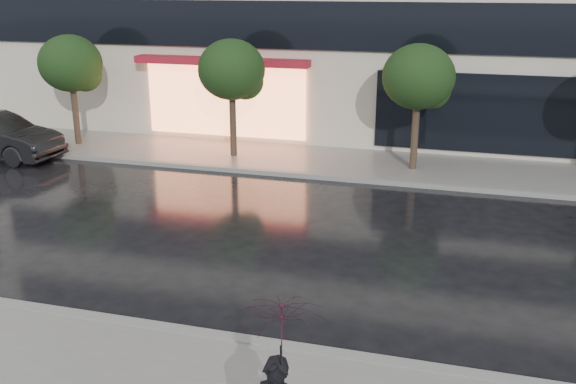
% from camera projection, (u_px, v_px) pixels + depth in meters
% --- Properties ---
extents(ground, '(120.00, 120.00, 0.00)m').
position_uv_depth(ground, '(199.00, 307.00, 11.89)').
color(ground, black).
rests_on(ground, ground).
extents(sidewalk_far, '(60.00, 3.50, 0.12)m').
position_uv_depth(sidewalk_far, '(322.00, 161.00, 21.23)').
color(sidewalk_far, slate).
rests_on(sidewalk_far, ground).
extents(curb_near, '(60.00, 0.25, 0.14)m').
position_uv_depth(curb_near, '(176.00, 331.00, 10.95)').
color(curb_near, gray).
rests_on(curb_near, ground).
extents(curb_far, '(60.00, 0.25, 0.14)m').
position_uv_depth(curb_far, '(309.00, 176.00, 19.63)').
color(curb_far, gray).
rests_on(curb_far, ground).
extents(tree_far_west, '(2.20, 2.20, 3.99)m').
position_uv_depth(tree_far_west, '(72.00, 66.00, 22.42)').
color(tree_far_west, '#33261C').
rests_on(tree_far_west, ground).
extents(tree_mid_west, '(2.20, 2.20, 3.99)m').
position_uv_depth(tree_mid_west, '(234.00, 72.00, 20.88)').
color(tree_mid_west, '#33261C').
rests_on(tree_mid_west, ground).
extents(tree_mid_east, '(2.20, 2.20, 3.99)m').
position_uv_depth(tree_mid_east, '(420.00, 79.00, 19.35)').
color(tree_mid_east, '#33261C').
rests_on(tree_mid_east, ground).
extents(pedestrian_with_umbrella, '(1.09, 1.11, 2.43)m').
position_uv_depth(pedestrian_with_umbrella, '(279.00, 369.00, 7.03)').
color(pedestrian_with_umbrella, black).
rests_on(pedestrian_with_umbrella, sidewalk_near).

